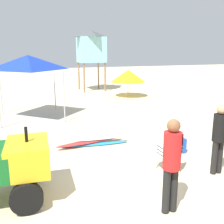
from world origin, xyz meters
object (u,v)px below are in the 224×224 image
at_px(stacked_plastic_chairs, 171,148).
at_px(beach_umbrella_mid, 128,76).
at_px(lifeguard_tower, 91,47).
at_px(lifeguard_near_right, 172,160).
at_px(cooler_box, 176,145).
at_px(popup_canopy, 28,62).
at_px(surfboard_pile, 93,141).
at_px(lifeguard_near_center, 219,135).

bearing_deg(stacked_plastic_chairs, beach_umbrella_mid, 71.22).
bearing_deg(lifeguard_tower, lifeguard_near_right, -101.10).
bearing_deg(cooler_box, lifeguard_near_right, -126.32).
bearing_deg(lifeguard_near_right, popup_canopy, 102.83).
bearing_deg(lifeguard_tower, popup_canopy, -124.93).
distance_m(surfboard_pile, beach_umbrella_mid, 9.17).
relative_size(stacked_plastic_chairs, lifeguard_tower, 0.26).
distance_m(lifeguard_tower, cooler_box, 13.04).
bearing_deg(cooler_box, popup_canopy, 122.57).
relative_size(lifeguard_near_center, lifeguard_tower, 0.40).
relative_size(stacked_plastic_chairs, popup_canopy, 0.40).
bearing_deg(lifeguard_near_center, popup_canopy, 117.72).
relative_size(popup_canopy, lifeguard_tower, 0.64).
bearing_deg(popup_canopy, beach_umbrella_mid, 29.15).
bearing_deg(lifeguard_near_center, surfboard_pile, 127.56).
bearing_deg(surfboard_pile, lifeguard_tower, 73.67).
distance_m(stacked_plastic_chairs, surfboard_pile, 2.86).
xyz_separation_m(surfboard_pile, lifeguard_tower, (3.28, 11.20, 3.08)).
relative_size(lifeguard_near_right, popup_canopy, 0.65).
xyz_separation_m(beach_umbrella_mid, cooler_box, (-2.59, -9.21, -1.12)).
height_order(lifeguard_near_right, popup_canopy, popup_canopy).
xyz_separation_m(stacked_plastic_chairs, cooler_box, (0.92, 1.11, -0.44)).
relative_size(lifeguard_near_right, beach_umbrella_mid, 0.82).
height_order(popup_canopy, cooler_box, popup_canopy).
height_order(lifeguard_near_center, lifeguard_near_right, lifeguard_near_right).
relative_size(stacked_plastic_chairs, lifeguard_near_right, 0.62).
bearing_deg(lifeguard_near_center, lifeguard_tower, 85.86).
distance_m(lifeguard_near_center, cooler_box, 1.69).
distance_m(lifeguard_near_right, beach_umbrella_mid, 12.46).
bearing_deg(popup_canopy, surfboard_pile, -70.26).
xyz_separation_m(surfboard_pile, lifeguard_near_center, (2.26, -2.94, 0.87)).
height_order(surfboard_pile, lifeguard_tower, lifeguard_tower).
relative_size(popup_canopy, beach_umbrella_mid, 1.26).
xyz_separation_m(popup_canopy, cooler_box, (3.66, -5.73, -2.21)).
xyz_separation_m(lifeguard_near_center, lifeguard_near_right, (-1.94, -0.94, 0.05)).
relative_size(lifeguard_near_center, lifeguard_near_right, 0.96).
height_order(stacked_plastic_chairs, lifeguard_tower, lifeguard_tower).
distance_m(lifeguard_near_center, lifeguard_tower, 14.35).
distance_m(surfboard_pile, lifeguard_near_center, 3.80).
distance_m(lifeguard_near_right, cooler_box, 3.14).
height_order(lifeguard_near_center, lifeguard_tower, lifeguard_tower).
bearing_deg(stacked_plastic_chairs, lifeguard_near_right, -123.09).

